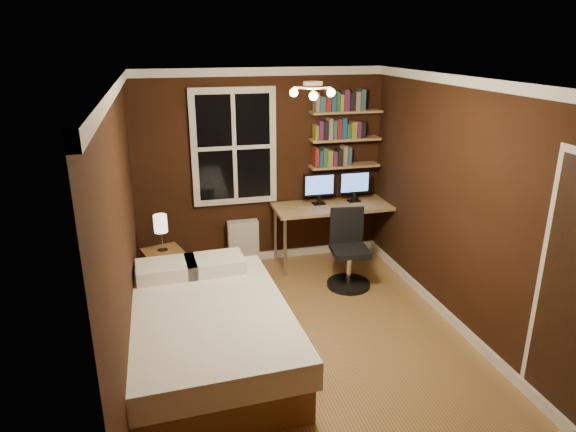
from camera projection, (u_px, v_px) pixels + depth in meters
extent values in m
plane|color=brown|center=(306.00, 341.00, 5.05)|extent=(4.20, 4.20, 0.00)
cube|color=black|center=(262.00, 168.00, 6.57)|extent=(3.20, 0.04, 2.50)
cube|color=black|center=(123.00, 238.00, 4.27)|extent=(0.04, 4.20, 2.50)
cube|color=black|center=(464.00, 209.00, 5.02)|extent=(0.04, 4.20, 2.50)
cube|color=white|center=(309.00, 80.00, 4.24)|extent=(3.20, 4.20, 0.02)
cube|color=white|center=(234.00, 147.00, 6.36)|extent=(1.06, 0.06, 1.46)
cube|color=#A88651|center=(344.00, 166.00, 6.71)|extent=(0.92, 0.22, 0.03)
cube|color=#A88651|center=(345.00, 139.00, 6.59)|extent=(0.92, 0.22, 0.03)
cube|color=#A88651|center=(346.00, 112.00, 6.48)|extent=(0.92, 0.22, 0.03)
cube|color=brown|center=(204.00, 350.00, 4.64)|extent=(1.51, 2.09, 0.32)
cube|color=white|center=(203.00, 322.00, 4.55)|extent=(1.59, 2.15, 0.24)
cube|color=white|center=(166.00, 269.00, 5.13)|extent=(0.60, 0.43, 0.14)
cube|color=white|center=(215.00, 264.00, 5.26)|extent=(0.60, 0.43, 0.14)
cube|color=brown|center=(165.00, 272.00, 5.95)|extent=(0.52, 0.52, 0.53)
cube|color=silver|center=(243.00, 243.00, 6.71)|extent=(0.40, 0.14, 0.60)
cube|color=#A88651|center=(338.00, 206.00, 6.64)|extent=(1.67, 0.63, 0.04)
cylinder|color=beige|center=(285.00, 248.00, 6.34)|extent=(0.04, 0.04, 0.75)
cylinder|color=beige|center=(400.00, 237.00, 6.70)|extent=(0.04, 0.04, 0.75)
cylinder|color=beige|center=(275.00, 233.00, 6.84)|extent=(0.04, 0.04, 0.75)
cylinder|color=beige|center=(383.00, 223.00, 7.20)|extent=(0.04, 0.04, 0.75)
cylinder|color=black|center=(348.00, 284.00, 6.18)|extent=(0.52, 0.52, 0.05)
cylinder|color=silver|center=(349.00, 268.00, 6.11)|extent=(0.06, 0.06, 0.38)
cube|color=black|center=(350.00, 251.00, 6.04)|extent=(0.47, 0.47, 0.07)
cube|color=black|center=(347.00, 225.00, 6.13)|extent=(0.40, 0.09, 0.44)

